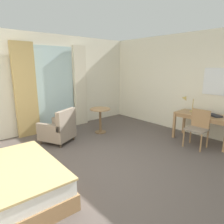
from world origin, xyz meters
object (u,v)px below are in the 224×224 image
Objects in this scene: desk_chair at (198,126)px; closed_book at (215,115)px; desk_lamp at (186,100)px; round_cafe_table at (100,115)px; armchair_by_window at (59,129)px; writing_desk at (203,118)px.

desk_chair reaches higher than closed_book.
desk_chair is at bearing -122.77° from desk_lamp.
desk_lamp reaches higher than round_cafe_table.
desk_lamp reaches higher than armchair_by_window.
round_cafe_table is at bearing 129.01° from desk_lamp.
writing_desk is at bearing -40.52° from armchair_by_window.
round_cafe_table is (-1.47, 1.82, -0.53)m from desk_lamp.
round_cafe_table is (-1.13, 2.36, 0.01)m from desk_chair.
armchair_by_window is at bearing 145.03° from desk_lamp.
closed_book is at bearing -86.99° from writing_desk.
desk_lamp reaches higher than closed_book.
desk_chair is 2.68× the size of closed_book.
desk_chair reaches higher than round_cafe_table.
round_cafe_table is at bearing 115.57° from desk_chair.
armchair_by_window is (-2.79, 2.38, -0.29)m from writing_desk.
desk_chair is 3.42m from armchair_by_window.
closed_book is at bearing -43.25° from armchair_by_window.
closed_book is 3.87m from armchair_by_window.
armchair_by_window reaches higher than writing_desk.
desk_chair is at bearing -176.80° from closed_book.
armchair_by_window is at bearing 139.48° from writing_desk.
writing_desk is 2.76m from round_cafe_table.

